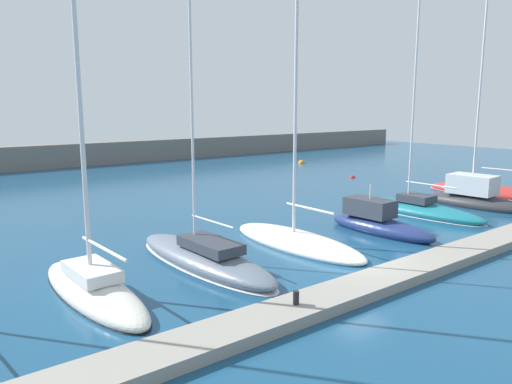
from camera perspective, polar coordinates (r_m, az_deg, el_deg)
The scene contains 13 objects.
ground_plane at distance 21.09m, azimuth 11.55°, elevation -8.52°, with size 123.78×123.78×0.00m, color navy.
dock_pier at distance 19.82m, azimuth 16.18°, elevation -9.36°, with size 45.41×1.71×0.38m, color gray.
breakwater_seawall at distance 57.33m, azimuth -22.26°, elevation 3.96°, with size 111.41×2.24×2.53m, color slate.
sailboat_ivory_third at distance 18.41m, azimuth -18.59°, elevation -10.72°, with size 2.29×7.87×12.09m.
sailboat_slate_fourth at distance 20.84m, azimuth -6.20°, elevation -7.60°, with size 2.70×9.29×15.32m.
sailboat_white_fifth at distance 23.69m, azimuth 4.75°, elevation -5.50°, with size 2.82×8.44×18.38m.
motorboat_navy_sixth at distance 26.63m, azimuth 14.13°, elevation -3.51°, with size 2.03×6.39×2.77m.
sailboat_teal_seventh at distance 31.90m, azimuth 18.20°, elevation -1.84°, with size 2.65×9.17×16.88m.
motorboat_charcoal_eighth at distance 35.62m, azimuth 24.29°, elevation -0.64°, with size 2.77×6.92×3.63m.
sailboat_red_ninth at distance 40.70m, azimuth 25.76°, elevation 0.05°, with size 3.62×9.61×16.68m.
mooring_buoy_orange at distance 57.08m, azimuth 5.37°, elevation 3.37°, with size 0.79×0.79×0.79m, color orange.
mooring_buoy_red at distance 46.37m, azimuth 11.27°, elevation 1.66°, with size 0.50×0.50×0.50m, color red.
dock_bollard at distance 15.94m, azimuth 4.73°, elevation -12.27°, with size 0.20×0.20×0.44m, color black.
Camera 1 is at (-15.30, -12.88, 6.67)m, focal length 34.05 mm.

